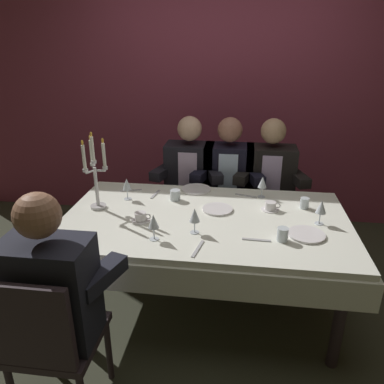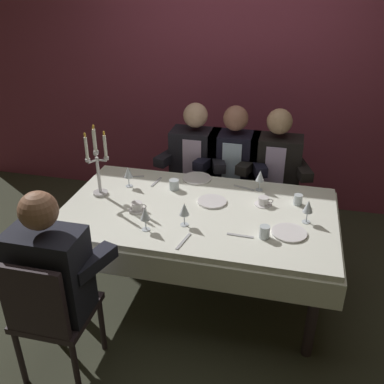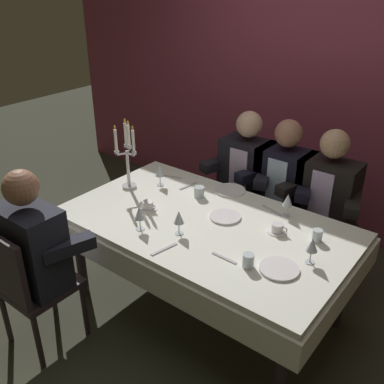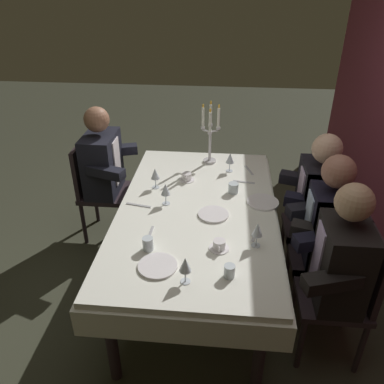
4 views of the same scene
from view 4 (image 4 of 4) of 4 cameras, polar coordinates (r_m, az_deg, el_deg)
ground_plane at (r=3.21m, az=0.61°, el=-13.64°), size 12.00×12.00×0.00m
dining_table at (r=2.81m, az=0.68°, el=-4.46°), size 1.94×1.14×0.74m
candelabra at (r=3.31m, az=2.67°, el=8.17°), size 0.15×0.17×0.55m
dinner_plate_0 at (r=2.85m, az=10.35°, el=-1.47°), size 0.23×0.23×0.01m
dinner_plate_1 at (r=2.67m, az=3.15°, el=-3.28°), size 0.21×0.21×0.01m
dinner_plate_2 at (r=2.25m, az=-5.06°, el=-10.74°), size 0.23×0.23×0.01m
wine_glass_0 at (r=2.96m, az=-5.42°, el=2.64°), size 0.07×0.07×0.16m
wine_glass_1 at (r=2.36m, az=9.56°, el=-5.56°), size 0.07×0.07×0.16m
wine_glass_2 at (r=2.75m, az=-3.89°, el=0.32°), size 0.07×0.07×0.16m
wine_glass_3 at (r=3.21m, az=5.60°, el=4.89°), size 0.07×0.07×0.16m
wine_glass_4 at (r=2.08m, az=-0.93°, el=-10.67°), size 0.07×0.07×0.16m
water_tumbler_0 at (r=2.18m, az=5.51°, el=-11.49°), size 0.06×0.06×0.08m
water_tumbler_1 at (r=2.93m, az=6.09°, el=0.59°), size 0.08×0.08×0.08m
water_tumbler_2 at (r=2.36m, az=-6.48°, el=-7.55°), size 0.07×0.07×0.08m
coffee_cup_0 at (r=2.37m, az=4.00°, el=-7.80°), size 0.13×0.12×0.06m
coffee_cup_1 at (r=3.09m, az=-0.78°, el=2.19°), size 0.13×0.12×0.06m
fork_0 at (r=2.52m, az=9.30°, el=-6.10°), size 0.17×0.06×0.01m
fork_1 at (r=3.10m, az=7.61°, el=1.47°), size 0.04×0.17×0.01m
fork_2 at (r=2.50m, az=-6.16°, el=-6.14°), size 0.17×0.02×0.01m
fork_3 at (r=3.29m, az=8.36°, el=3.17°), size 0.17×0.07×0.01m
knife_4 at (r=2.80m, az=-7.83°, el=-1.92°), size 0.06×0.19×0.01m
seated_diner_0 at (r=3.48m, az=-13.12°, el=4.12°), size 0.63×0.48×1.24m
seated_diner_1 at (r=3.02m, az=18.07°, el=-0.90°), size 0.63×0.48×1.24m
seated_diner_2 at (r=2.74m, az=19.36°, el=-4.61°), size 0.63×0.48×1.24m
seated_diner_3 at (r=2.46m, az=21.04°, el=-9.35°), size 0.63×0.48×1.24m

